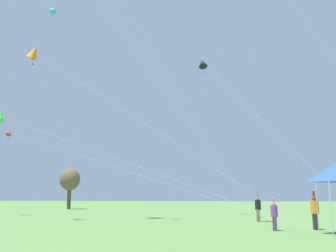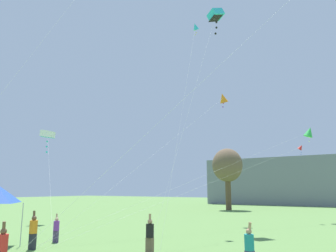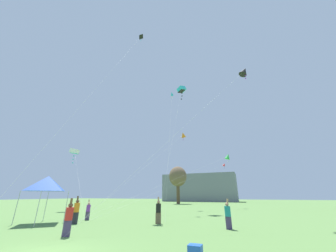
{
  "view_description": "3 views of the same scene",
  "coord_description": "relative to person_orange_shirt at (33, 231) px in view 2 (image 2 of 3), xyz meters",
  "views": [
    {
      "loc": [
        -27.75,
        12.31,
        1.82
      ],
      "look_at": [
        0.11,
        16.31,
        7.1
      ],
      "focal_mm": 40.0,
      "sensor_mm": 36.0,
      "label": 1
    },
    {
      "loc": [
        11.19,
        -4.67,
        3.34
      ],
      "look_at": [
        -0.59,
        13.43,
        7.48
      ],
      "focal_mm": 35.0,
      "sensor_mm": 36.0,
      "label": 2
    },
    {
      "loc": [
        7.66,
        -5.55,
        2.17
      ],
      "look_at": [
        -0.43,
        14.58,
        10.21
      ],
      "focal_mm": 20.0,
      "sensor_mm": 36.0,
      "label": 3
    }
  ],
  "objects": [
    {
      "name": "kite_orange_diamond_4",
      "position": [
        3.51,
        19.2,
        11.71
      ],
      "size": [
        3.99,
        19.57,
        13.37
      ],
      "color": "silver",
      "rests_on": "ground"
    },
    {
      "name": "person_purple_shirt",
      "position": [
        -0.92,
        2.31,
        -0.17
      ],
      "size": [
        0.36,
        0.36,
        1.77
      ],
      "rotation": [
        0.0,
        0.0,
        2.85
      ],
      "color": "#473860",
      "rests_on": "ground"
    },
    {
      "name": "person_orange_shirt",
      "position": [
        0.0,
        0.0,
        0.0
      ],
      "size": [
        0.43,
        0.43,
        2.11
      ],
      "rotation": [
        0.0,
        0.0,
        3.07
      ],
      "color": "#282833",
      "rests_on": "ground"
    },
    {
      "name": "kite_red_diamond_2",
      "position": [
        9.78,
        24.45,
        6.58
      ],
      "size": [
        9.88,
        24.35,
        8.05
      ],
      "color": "silver",
      "rests_on": "ground"
    },
    {
      "name": "tree_far_right",
      "position": [
        -4.14,
        37.93,
        5.93
      ],
      "size": [
        4.85,
        4.85,
        9.78
      ],
      "color": "brown",
      "rests_on": "ground"
    },
    {
      "name": "kite_white_box_5",
      "position": [
        -12.51,
        9.74,
        7.96
      ],
      "size": [
        11.99,
        8.06,
        9.49
      ],
      "color": "silver",
      "rests_on": "ground"
    },
    {
      "name": "kite_cyan_diamond_7",
      "position": [
        3.61,
        13.08,
        17.11
      ],
      "size": [
        3.65,
        11.01,
        18.64
      ],
      "color": "silver",
      "rests_on": "ground"
    },
    {
      "name": "person_teal_shirt",
      "position": [
        11.85,
        1.99,
        -0.08
      ],
      "size": [
        0.4,
        0.4,
        1.95
      ],
      "rotation": [
        0.0,
        0.0,
        0.33
      ],
      "color": "#473860",
      "rests_on": "ground"
    },
    {
      "name": "kite_green_diamond_6",
      "position": [
        10.53,
        26.16,
        8.43
      ],
      "size": [
        11.78,
        26.56,
        10.18
      ],
      "color": "silver",
      "rests_on": "ground"
    },
    {
      "name": "distant_building",
      "position": [
        -3.35,
        60.39,
        3.83
      ],
      "size": [
        26.73,
        9.07,
        9.69
      ],
      "primitive_type": "cube",
      "color": "slate",
      "rests_on": "ground"
    },
    {
      "name": "person_black_shirt",
      "position": [
        6.3,
        2.51,
        -0.04
      ],
      "size": [
        0.42,
        0.42,
        2.03
      ],
      "rotation": [
        0.0,
        0.0,
        2.9
      ],
      "color": "brown",
      "rests_on": "ground"
    },
    {
      "name": "person_red_shirt",
      "position": [
        3.58,
        -3.92,
        -0.04
      ],
      "size": [
        0.41,
        0.41,
        2.02
      ],
      "rotation": [
        0.0,
        0.0,
        5.56
      ],
      "color": "#473860",
      "rests_on": "ground"
    },
    {
      "name": "kite_cyan_box_0",
      "position": [
        4.52,
        15.69,
        19.29
      ],
      "size": [
        2.53,
        14.01,
        21.06
      ],
      "color": "silver",
      "rests_on": "ground"
    }
  ]
}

